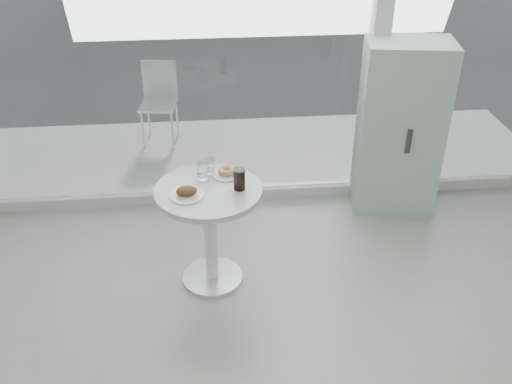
{
  "coord_description": "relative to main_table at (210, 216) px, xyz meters",
  "views": [
    {
      "loc": [
        -0.49,
        -1.34,
        2.72
      ],
      "look_at": [
        -0.2,
        1.7,
        0.85
      ],
      "focal_mm": 40.0,
      "sensor_mm": 36.0,
      "label": 1
    }
  ],
  "objects": [
    {
      "name": "water_tumbler_b",
      "position": [
        0.02,
        0.21,
        0.27
      ],
      "size": [
        0.07,
        0.07,
        0.11
      ],
      "color": "white",
      "rests_on": "main_table"
    },
    {
      "name": "plate_fritter",
      "position": [
        -0.14,
        -0.08,
        0.25
      ],
      "size": [
        0.22,
        0.22,
        0.07
      ],
      "color": "white",
      "rests_on": "main_table"
    },
    {
      "name": "cola_glass",
      "position": [
        0.21,
        -0.02,
        0.29
      ],
      "size": [
        0.08,
        0.08,
        0.15
      ],
      "color": "white",
      "rests_on": "main_table"
    },
    {
      "name": "room_shell",
      "position": [
        0.5,
        -2.46,
        1.36
      ],
      "size": [
        6.0,
        6.0,
        6.0
      ],
      "color": "silver",
      "rests_on": "ground"
    },
    {
      "name": "patio_chair",
      "position": [
        -0.46,
        2.27,
        -0.04
      ],
      "size": [
        0.4,
        0.4,
        0.82
      ],
      "rotation": [
        0.0,
        0.0,
        -0.13
      ],
      "color": "white",
      "rests_on": "patio_deck"
    },
    {
      "name": "plate_donut",
      "position": [
        0.13,
        0.18,
        0.24
      ],
      "size": [
        0.21,
        0.21,
        0.05
      ],
      "color": "white",
      "rests_on": "main_table"
    },
    {
      "name": "water_tumbler_a",
      "position": [
        -0.03,
        0.14,
        0.27
      ],
      "size": [
        0.07,
        0.07,
        0.12
      ],
      "color": "white",
      "rests_on": "main_table"
    },
    {
      "name": "main_table",
      "position": [
        0.0,
        0.0,
        0.0
      ],
      "size": [
        0.72,
        0.72,
        0.77
      ],
      "color": "white",
      "rests_on": "ground"
    },
    {
      "name": "patio_deck",
      "position": [
        0.5,
        1.9,
        -0.53
      ],
      "size": [
        5.6,
        1.6,
        0.05
      ],
      "primitive_type": "cube",
      "color": "silver",
      "rests_on": "ground"
    },
    {
      "name": "storefront",
      "position": [
        0.57,
        1.1,
        1.16
      ],
      "size": [
        5.0,
        0.14,
        3.0
      ],
      "color": "silver",
      "rests_on": "ground"
    },
    {
      "name": "mint_cabinet",
      "position": [
        1.58,
        0.88,
        0.17
      ],
      "size": [
        0.73,
        0.55,
        1.45
      ],
      "rotation": [
        0.0,
        0.0,
        -0.16
      ],
      "color": "#9CC7B5",
      "rests_on": "ground"
    }
  ]
}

